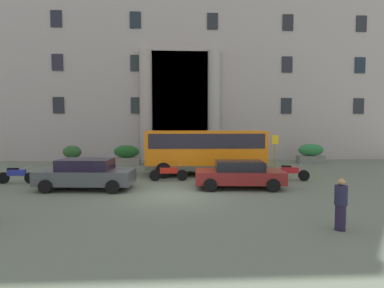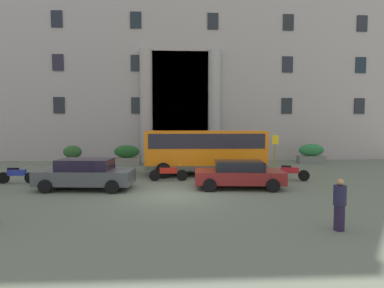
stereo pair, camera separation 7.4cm
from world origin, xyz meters
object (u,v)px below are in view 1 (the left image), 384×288
object	(u,v)px
hedge_planter_far_east	(127,155)
motorcycle_near_kerb	(16,175)
hedge_planter_east	(311,154)
orange_minibus	(205,148)
hedge_planter_entrance_right	(72,156)
hedge_planter_far_west	(232,156)
scooter_by_planter	(168,173)
parked_estate_mid	(86,174)
white_taxi_kerbside	(239,174)
motorcycle_far_end	(289,172)
bus_stop_sign	(275,148)
pedestrian_child_trailing	(341,205)
hedge_planter_entrance_left	(170,155)

from	to	relation	value
hedge_planter_far_east	motorcycle_near_kerb	bearing A→B (deg)	-122.23
hedge_planter_far_east	hedge_planter_east	bearing A→B (deg)	1.39
orange_minibus	hedge_planter_entrance_right	world-z (taller)	orange_minibus
hedge_planter_far_west	motorcycle_near_kerb	bearing A→B (deg)	-150.02
orange_minibus	motorcycle_near_kerb	xyz separation A→B (m)	(-10.10, -2.48, -1.15)
scooter_by_planter	hedge_planter_east	bearing A→B (deg)	31.92
hedge_planter_entrance_right	motorcycle_near_kerb	bearing A→B (deg)	-94.40
parked_estate_mid	white_taxi_kerbside	bearing A→B (deg)	4.48
orange_minibus	motorcycle_far_end	distance (m)	5.08
hedge_planter_far_west	parked_estate_mid	xyz separation A→B (m)	(-8.57, -8.95, 0.08)
bus_stop_sign	hedge_planter_east	world-z (taller)	bus_stop_sign
white_taxi_kerbside	scooter_by_planter	world-z (taller)	white_taxi_kerbside
hedge_planter_far_west	bus_stop_sign	bearing A→B (deg)	-53.21
motorcycle_near_kerb	pedestrian_child_trailing	distance (m)	15.26
hedge_planter_far_east	parked_estate_mid	distance (m)	8.93
hedge_planter_far_west	motorcycle_far_end	xyz separation A→B (m)	(1.87, -7.07, -0.21)
hedge_planter_entrance_right	parked_estate_mid	size ratio (longest dim) A/B	0.33
hedge_planter_entrance_right	motorcycle_near_kerb	world-z (taller)	hedge_planter_entrance_right
pedestrian_child_trailing	parked_estate_mid	bearing A→B (deg)	-136.79
bus_stop_sign	motorcycle_near_kerb	xyz separation A→B (m)	(-14.97, -4.16, -1.01)
bus_stop_sign	hedge_planter_entrance_right	bearing A→B (deg)	168.23
pedestrian_child_trailing	hedge_planter_entrance_right	bearing A→B (deg)	-152.59
motorcycle_far_end	hedge_planter_far_west	bearing A→B (deg)	121.02
orange_minibus	hedge_planter_far_west	xyz separation A→B (m)	(2.53, 4.81, -0.94)
hedge_planter_far_east	motorcycle_near_kerb	size ratio (longest dim) A/B	0.99
hedge_planter_east	white_taxi_kerbside	xyz separation A→B (m)	(-7.60, -9.26, -0.05)
orange_minibus	motorcycle_near_kerb	size ratio (longest dim) A/B	3.56
orange_minibus	hedge_planter_east	xyz separation A→B (m)	(8.86, 5.11, -0.87)
hedge_planter_east	motorcycle_far_end	world-z (taller)	hedge_planter_east
hedge_planter_east	hedge_planter_entrance_right	bearing A→B (deg)	-178.66
motorcycle_far_end	motorcycle_near_kerb	bearing A→B (deg)	-162.96
hedge_planter_far_east	pedestrian_child_trailing	world-z (taller)	pedestrian_child_trailing
hedge_planter_east	white_taxi_kerbside	size ratio (longest dim) A/B	0.49
hedge_planter_east	bus_stop_sign	bearing A→B (deg)	-139.34
hedge_planter_east	scooter_by_planter	distance (m)	13.23
hedge_planter_entrance_right	pedestrian_child_trailing	xyz separation A→B (m)	(12.55, -14.98, 0.04)
orange_minibus	hedge_planter_entrance_left	xyz separation A→B (m)	(-2.30, 5.18, -0.89)
orange_minibus	hedge_planter_far_west	world-z (taller)	orange_minibus
hedge_planter_entrance_left	pedestrian_child_trailing	size ratio (longest dim) A/B	1.02
hedge_planter_entrance_left	motorcycle_far_end	size ratio (longest dim) A/B	0.76
hedge_planter_entrance_right	parked_estate_mid	distance (m)	9.50
hedge_planter_far_west	hedge_planter_far_east	distance (m)	8.07
motorcycle_far_end	hedge_planter_east	bearing A→B (deg)	74.99
bus_stop_sign	hedge_planter_east	distance (m)	5.32
white_taxi_kerbside	motorcycle_near_kerb	world-z (taller)	white_taxi_kerbside
hedge_planter_entrance_left	hedge_planter_far_west	size ratio (longest dim) A/B	0.90
hedge_planter_far_west	white_taxi_kerbside	world-z (taller)	hedge_planter_far_west
bus_stop_sign	pedestrian_child_trailing	bearing A→B (deg)	-98.86
hedge_planter_east	motorcycle_near_kerb	world-z (taller)	hedge_planter_east
hedge_planter_east	white_taxi_kerbside	world-z (taller)	hedge_planter_east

